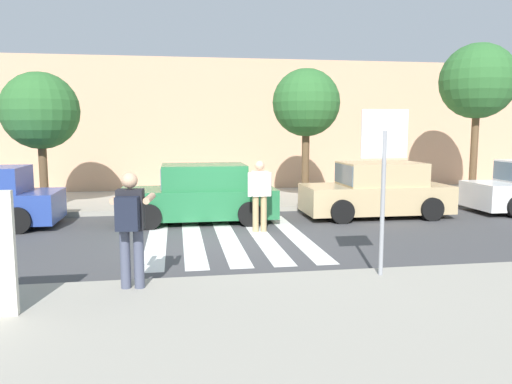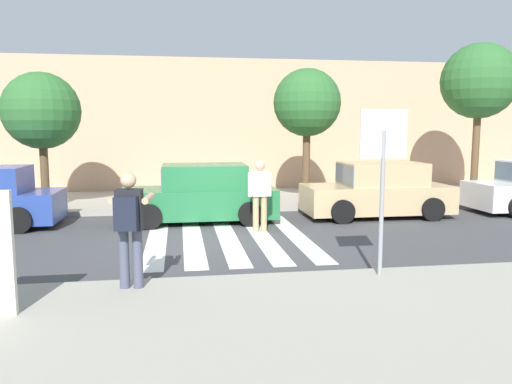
{
  "view_description": "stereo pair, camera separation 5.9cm",
  "coord_description": "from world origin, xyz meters",
  "px_view_note": "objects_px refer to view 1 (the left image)",
  "views": [
    {
      "loc": [
        -1.14,
        -11.02,
        2.5
      ],
      "look_at": [
        0.6,
        -0.2,
        1.1
      ],
      "focal_mm": 35.0,
      "sensor_mm": 36.0,
      "label": 1
    },
    {
      "loc": [
        -1.08,
        -11.03,
        2.5
      ],
      "look_at": [
        0.6,
        -0.2,
        1.1
      ],
      "focal_mm": 35.0,
      "sensor_mm": 36.0,
      "label": 2
    }
  ],
  "objects_px": {
    "photographer_with_backpack": "(131,220)",
    "street_tree_east": "(478,82)",
    "parked_car_green": "(200,195)",
    "street_tree_west": "(40,111)",
    "parked_car_tan": "(377,191)",
    "pedestrian_crossing": "(260,192)",
    "stop_sign": "(384,155)",
    "street_tree_center": "(306,103)"
  },
  "relations": [
    {
      "from": "photographer_with_backpack",
      "to": "street_tree_east",
      "type": "distance_m",
      "value": 13.59
    },
    {
      "from": "parked_car_green",
      "to": "street_tree_east",
      "type": "distance_m",
      "value": 10.07
    },
    {
      "from": "photographer_with_backpack",
      "to": "street_tree_west",
      "type": "distance_m",
      "value": 8.88
    },
    {
      "from": "parked_car_tan",
      "to": "street_tree_west",
      "type": "bearing_deg",
      "value": 167.37
    },
    {
      "from": "pedestrian_crossing",
      "to": "parked_car_green",
      "type": "distance_m",
      "value": 2.08
    },
    {
      "from": "pedestrian_crossing",
      "to": "parked_car_green",
      "type": "xyz_separation_m",
      "value": [
        -1.36,
        1.55,
        -0.25
      ]
    },
    {
      "from": "parked_car_tan",
      "to": "street_tree_west",
      "type": "height_order",
      "value": "street_tree_west"
    },
    {
      "from": "pedestrian_crossing",
      "to": "street_tree_west",
      "type": "relative_size",
      "value": 0.43
    },
    {
      "from": "stop_sign",
      "to": "photographer_with_backpack",
      "type": "distance_m",
      "value": 4.02
    },
    {
      "from": "pedestrian_crossing",
      "to": "parked_car_tan",
      "type": "bearing_deg",
      "value": 23.07
    },
    {
      "from": "street_tree_west",
      "to": "parked_car_tan",
      "type": "bearing_deg",
      "value": -12.63
    },
    {
      "from": "street_tree_east",
      "to": "street_tree_west",
      "type": "bearing_deg",
      "value": 179.84
    },
    {
      "from": "photographer_with_backpack",
      "to": "street_tree_west",
      "type": "height_order",
      "value": "street_tree_west"
    },
    {
      "from": "street_tree_center",
      "to": "street_tree_east",
      "type": "distance_m",
      "value": 5.89
    },
    {
      "from": "photographer_with_backpack",
      "to": "street_tree_center",
      "type": "relative_size",
      "value": 0.41
    },
    {
      "from": "street_tree_west",
      "to": "pedestrian_crossing",
      "type": "bearing_deg",
      "value": -32.17
    },
    {
      "from": "parked_car_green",
      "to": "parked_car_tan",
      "type": "height_order",
      "value": "same"
    },
    {
      "from": "pedestrian_crossing",
      "to": "street_tree_west",
      "type": "xyz_separation_m",
      "value": [
        -5.85,
        3.68,
        2.02
      ]
    },
    {
      "from": "street_tree_east",
      "to": "stop_sign",
      "type": "bearing_deg",
      "value": -129.93
    },
    {
      "from": "photographer_with_backpack",
      "to": "parked_car_tan",
      "type": "bearing_deg",
      "value": 43.41
    },
    {
      "from": "parked_car_green",
      "to": "street_tree_center",
      "type": "distance_m",
      "value": 4.75
    },
    {
      "from": "parked_car_green",
      "to": "street_tree_east",
      "type": "bearing_deg",
      "value": 12.68
    },
    {
      "from": "pedestrian_crossing",
      "to": "parked_car_tan",
      "type": "xyz_separation_m",
      "value": [
        3.64,
        1.55,
        -0.25
      ]
    },
    {
      "from": "parked_car_tan",
      "to": "parked_car_green",
      "type": "bearing_deg",
      "value": 180.0
    },
    {
      "from": "stop_sign",
      "to": "parked_car_green",
      "type": "height_order",
      "value": "stop_sign"
    },
    {
      "from": "stop_sign",
      "to": "street_tree_west",
      "type": "distance_m",
      "value": 10.74
    },
    {
      "from": "parked_car_green",
      "to": "parked_car_tan",
      "type": "xyz_separation_m",
      "value": [
        5.0,
        -0.0,
        0.0
      ]
    },
    {
      "from": "photographer_with_backpack",
      "to": "street_tree_east",
      "type": "xyz_separation_m",
      "value": [
        10.58,
        8.05,
        2.86
      ]
    },
    {
      "from": "parked_car_tan",
      "to": "street_tree_east",
      "type": "distance_m",
      "value": 5.8
    },
    {
      "from": "photographer_with_backpack",
      "to": "stop_sign",
      "type": "bearing_deg",
      "value": 1.25
    },
    {
      "from": "pedestrian_crossing",
      "to": "street_tree_center",
      "type": "bearing_deg",
      "value": 59.98
    },
    {
      "from": "parked_car_green",
      "to": "street_tree_center",
      "type": "bearing_deg",
      "value": 30.8
    },
    {
      "from": "parked_car_tan",
      "to": "street_tree_east",
      "type": "height_order",
      "value": "street_tree_east"
    },
    {
      "from": "street_tree_center",
      "to": "street_tree_east",
      "type": "relative_size",
      "value": 0.82
    },
    {
      "from": "stop_sign",
      "to": "parked_car_tan",
      "type": "height_order",
      "value": "stop_sign"
    },
    {
      "from": "street_tree_west",
      "to": "photographer_with_backpack",
      "type": "bearing_deg",
      "value": -68.46
    },
    {
      "from": "parked_car_green",
      "to": "photographer_with_backpack",
      "type": "bearing_deg",
      "value": -102.25
    },
    {
      "from": "street_tree_west",
      "to": "parked_car_green",
      "type": "bearing_deg",
      "value": -25.37
    },
    {
      "from": "parked_car_green",
      "to": "stop_sign",
      "type": "bearing_deg",
      "value": -65.94
    },
    {
      "from": "photographer_with_backpack",
      "to": "parked_car_green",
      "type": "height_order",
      "value": "photographer_with_backpack"
    },
    {
      "from": "stop_sign",
      "to": "street_tree_east",
      "type": "height_order",
      "value": "street_tree_east"
    },
    {
      "from": "parked_car_green",
      "to": "street_tree_west",
      "type": "height_order",
      "value": "street_tree_west"
    }
  ]
}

